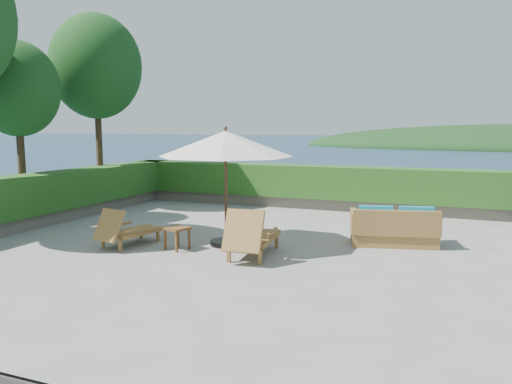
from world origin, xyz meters
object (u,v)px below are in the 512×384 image
at_px(lounge_right, 252,236).
at_px(side_table, 177,231).
at_px(lounge_left, 126,230).
at_px(wicker_loveseat, 394,229).
at_px(patio_umbrella, 226,145).

xyz_separation_m(lounge_right, side_table, (-1.69, -0.01, -0.04)).
relative_size(lounge_left, wicker_loveseat, 0.79).
bearing_deg(wicker_loveseat, side_table, -167.12).
height_order(lounge_left, side_table, lounge_left).
xyz_separation_m(lounge_right, wicker_loveseat, (2.50, 2.10, -0.08)).
distance_m(lounge_right, wicker_loveseat, 3.26).
bearing_deg(lounge_right, patio_umbrella, 135.23).
bearing_deg(patio_umbrella, lounge_right, -38.62).
relative_size(patio_umbrella, wicker_loveseat, 1.86).
bearing_deg(lounge_right, lounge_left, 177.44).
bearing_deg(lounge_left, wicker_loveseat, 33.45).
bearing_deg(wicker_loveseat, lounge_right, -153.80).
bearing_deg(lounge_left, lounge_right, 14.00).
relative_size(patio_umbrella, lounge_left, 2.35).
xyz_separation_m(lounge_left, wicker_loveseat, (5.36, 2.28, -0.01)).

